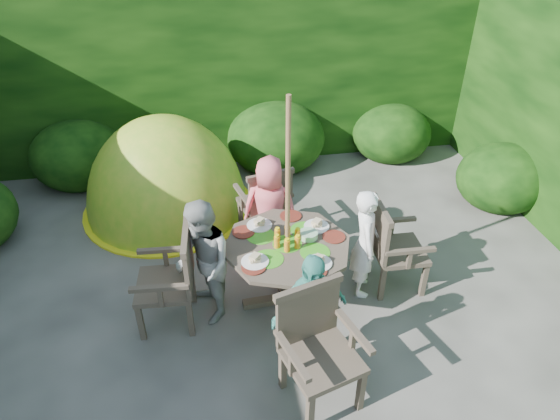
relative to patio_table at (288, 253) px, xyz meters
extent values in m
plane|color=#403F39|center=(-0.22, -0.42, -0.61)|extent=(60.00, 60.00, 0.00)
cube|color=black|center=(-0.22, 3.58, 0.64)|extent=(9.00, 1.00, 2.50)
cylinder|color=#3D3328|center=(0.00, 0.00, -0.27)|extent=(0.12, 0.12, 0.68)
cube|color=#3D3328|center=(0.00, 0.00, -0.58)|extent=(0.91, 0.15, 0.06)
cube|color=#3D3328|center=(0.00, 0.00, -0.58)|extent=(0.15, 0.91, 0.06)
cylinder|color=#3D3328|center=(0.00, 0.00, 0.09)|extent=(1.31, 1.31, 0.04)
cylinder|color=green|center=(-0.22, -0.19, 0.12)|extent=(0.28, 0.28, 0.00)
cylinder|color=green|center=(0.23, -0.17, 0.12)|extent=(0.28, 0.28, 0.00)
cylinder|color=green|center=(-0.24, 0.17, 0.12)|extent=(0.28, 0.28, 0.00)
cylinder|color=green|center=(0.21, 0.19, 0.12)|extent=(0.28, 0.28, 0.00)
cylinder|color=green|center=(0.00, 0.00, 0.12)|extent=(0.28, 0.28, 0.00)
cylinder|color=white|center=(0.33, 0.22, 0.12)|extent=(0.25, 0.25, 0.01)
cylinder|color=white|center=(-0.22, 0.34, 0.12)|extent=(0.25, 0.25, 0.01)
cylinder|color=white|center=(-0.34, -0.22, 0.12)|extent=(0.25, 0.25, 0.01)
cylinder|color=white|center=(0.22, -0.34, 0.12)|extent=(0.25, 0.25, 0.01)
cylinder|color=red|center=(0.46, 0.02, 0.12)|extent=(0.22, 0.22, 0.01)
cylinder|color=red|center=(0.12, 0.45, 0.12)|extent=(0.22, 0.22, 0.01)
cylinder|color=red|center=(-0.39, 0.25, 0.12)|extent=(0.22, 0.22, 0.01)
cylinder|color=red|center=(-0.36, -0.29, 0.12)|extent=(0.22, 0.22, 0.01)
cylinder|color=red|center=(0.16, -0.43, 0.12)|extent=(0.22, 0.22, 0.01)
cylinder|color=green|center=(0.21, 0.06, 0.15)|extent=(0.18, 0.18, 0.06)
cylinder|color=brown|center=(0.00, 0.00, 0.49)|extent=(0.05, 0.05, 2.20)
cube|color=#3D3328|center=(1.17, 0.06, -0.18)|extent=(0.52, 0.54, 0.05)
cube|color=#3D3328|center=(1.39, -0.17, -0.40)|extent=(0.05, 0.05, 0.42)
cube|color=#3D3328|center=(1.40, 0.28, -0.40)|extent=(0.05, 0.05, 0.42)
cube|color=#3D3328|center=(0.95, -0.15, -0.40)|extent=(0.05, 0.05, 0.42)
cube|color=#3D3328|center=(0.96, 0.29, -0.40)|extent=(0.05, 0.05, 0.42)
cube|color=#3D3328|center=(0.93, 0.07, 0.09)|extent=(0.06, 0.52, 0.50)
cube|color=#3D3328|center=(1.17, -0.20, 0.02)|extent=(0.50, 0.07, 0.04)
cube|color=#3D3328|center=(1.18, 0.32, 0.02)|extent=(0.50, 0.07, 0.04)
cube|color=#3D3328|center=(-1.18, -0.06, -0.17)|extent=(0.55, 0.57, 0.05)
cube|color=#3D3328|center=(-1.39, 0.18, -0.39)|extent=(0.05, 0.05, 0.43)
cube|color=#3D3328|center=(-1.42, -0.28, -0.39)|extent=(0.05, 0.05, 0.43)
cube|color=#3D3328|center=(-0.94, 0.15, -0.39)|extent=(0.05, 0.05, 0.43)
cube|color=#3D3328|center=(-0.97, -0.31, -0.39)|extent=(0.05, 0.05, 0.43)
cube|color=#3D3328|center=(-0.94, -0.08, 0.11)|extent=(0.08, 0.54, 0.52)
cube|color=#3D3328|center=(-1.16, 0.20, 0.04)|extent=(0.52, 0.09, 0.04)
cube|color=#3D3328|center=(-1.20, -0.33, 0.04)|extent=(0.52, 0.09, 0.04)
cube|color=#3D3328|center=(-0.07, 1.18, -0.19)|extent=(0.61, 0.60, 0.05)
cube|color=#3D3328|center=(0.09, 1.44, -0.40)|extent=(0.06, 0.06, 0.41)
cube|color=#3D3328|center=(-0.33, 1.34, -0.40)|extent=(0.06, 0.06, 0.41)
cube|color=#3D3328|center=(0.19, 1.02, -0.40)|extent=(0.06, 0.06, 0.41)
cube|color=#3D3328|center=(-0.23, 0.92, -0.40)|extent=(0.06, 0.06, 0.41)
cube|color=#3D3328|center=(-0.01, 0.95, 0.08)|extent=(0.51, 0.16, 0.49)
cube|color=#3D3328|center=(0.18, 1.24, 0.01)|extent=(0.16, 0.49, 0.04)
cube|color=#3D3328|center=(-0.32, 1.12, 0.01)|extent=(0.16, 0.49, 0.04)
cube|color=#3D3328|center=(0.06, -1.18, -0.16)|extent=(0.68, 0.66, 0.05)
cube|color=#3D3328|center=(-0.10, -1.47, -0.39)|extent=(0.07, 0.07, 0.44)
cube|color=#3D3328|center=(0.35, -1.34, -0.39)|extent=(0.07, 0.07, 0.44)
cube|color=#3D3328|center=(-0.23, -1.02, -0.39)|extent=(0.07, 0.07, 0.44)
cube|color=#3D3328|center=(0.21, -0.89, -0.39)|extent=(0.07, 0.07, 0.44)
cube|color=#3D3328|center=(-0.01, -0.94, 0.13)|extent=(0.54, 0.20, 0.53)
cube|color=#3D3328|center=(-0.20, -1.26, 0.05)|extent=(0.20, 0.52, 0.04)
cube|color=#3D3328|center=(0.32, -1.10, 0.05)|extent=(0.20, 0.52, 0.04)
imported|color=white|center=(0.79, 0.04, -0.01)|extent=(0.37, 0.49, 1.19)
imported|color=#A3A49E|center=(-0.80, -0.04, 0.03)|extent=(0.62, 0.72, 1.28)
imported|color=#F76671|center=(-0.05, 0.80, 0.00)|extent=(0.67, 0.51, 1.22)
imported|color=#4BAF9D|center=(0.04, -0.80, -0.01)|extent=(0.76, 0.47, 1.20)
ellipsoid|color=#7FBD24|center=(-1.21, 1.98, -0.61)|extent=(2.58, 2.58, 2.49)
ellipsoid|color=black|center=(-1.43, 1.32, -0.61)|extent=(0.78, 0.57, 0.86)
cylinder|color=yellow|center=(-1.21, 1.98, -0.60)|extent=(2.18, 2.18, 0.03)
camera|label=1|loc=(-0.72, -3.69, 3.00)|focal=32.00mm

